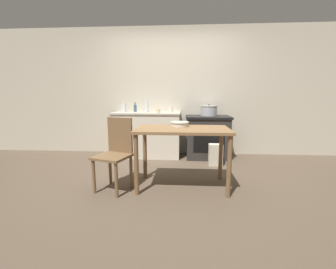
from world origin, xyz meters
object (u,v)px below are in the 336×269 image
Objects in this scene: work_table at (183,137)px; flour_sack at (215,155)px; stock_pot at (209,111)px; bottle_left at (147,107)px; cup_center_left at (171,110)px; mixing_bowl_large at (180,124)px; bottle_far_left at (124,108)px; bottle_mid_left at (135,108)px; chair at (116,152)px; cup_center at (158,111)px; stove at (207,137)px.

work_table reaches higher than flour_sack.
bottle_left reaches higher than stock_pot.
cup_center_left is (-0.23, 1.45, 0.26)m from work_table.
mixing_bowl_large is (-0.54, -1.36, -0.09)m from stock_pot.
stock_pot reaches higher than work_table.
bottle_far_left is 0.24m from bottle_mid_left.
stock_pot is 1.47m from mixing_bowl_large.
chair reaches higher than flour_sack.
bottle_left is at bearing 145.20° from cup_center.
cup_center_left is at bearing -9.84° from bottle_left.
chair is at bearing -129.64° from stove.
flour_sack is at bearing -82.64° from stock_pot.
bottle_far_left is 0.77m from cup_center.
bottle_mid_left is at bearing 166.43° from bottle_left.
bottle_mid_left is 1.86× the size of cup_center_left.
cup_center reaches higher than chair.
bottle_left reaches higher than flour_sack.
work_table is 1.46m from cup_center.
flour_sack is (0.10, -0.51, -0.22)m from stove.
flour_sack is 1.47× the size of mixing_bowl_large.
mixing_bowl_large is at bearing -56.88° from bottle_mid_left.
chair is 10.99× the size of cup_center.
chair is 4.79× the size of bottle_mid_left.
chair reaches higher than stove.
bottle_mid_left is at bearing 123.12° from mixing_bowl_large.
cup_center_left is at bearing 98.73° from mixing_bowl_large.
chair is 3.61× the size of mixing_bowl_large.
bottle_far_left reaches higher than flour_sack.
bottle_far_left is at bearing 174.68° from stove.
bottle_far_left is (-1.69, 0.09, 0.04)m from stock_pot.
stock_pot is at bearing -1.75° from bottle_mid_left.
work_table is 1.30× the size of chair.
chair is 1.82m from flour_sack.
cup_center_left is at bearing 99.22° from work_table.
cup_center is (-0.43, 1.18, 0.10)m from mixing_bowl_large.
bottle_mid_left is at bearing 121.10° from work_table.
bottle_left is 0.25m from bottle_mid_left.
stove is 3.22× the size of bottle_left.
stove is at bearing -5.32° from bottle_far_left.
bottle_far_left reaches higher than stove.
stove is 2.08m from chair.
flour_sack is 1.62m from bottle_left.
cup_center is (-0.97, -0.18, 0.00)m from stock_pot.
flour_sack is at bearing -20.75° from bottle_far_left.
chair is 2.83× the size of stock_pot.
stove is at bearing 68.21° from mixing_bowl_large.
bottle_mid_left reaches higher than cup_center_left.
stock_pot is (0.50, 1.54, 0.24)m from work_table.
cup_center_left reaches higher than chair.
bottle_left is at bearing 103.42° from chair.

